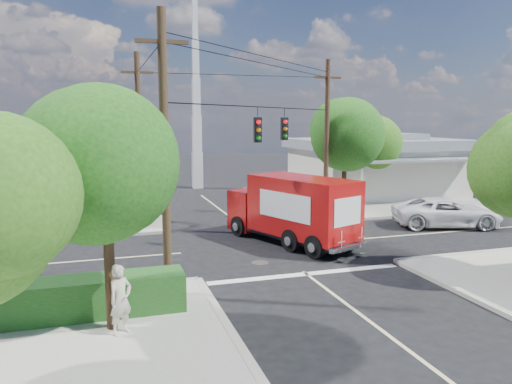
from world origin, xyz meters
name	(u,v)px	position (x,y,z in m)	size (l,w,h in m)	color
ground	(269,246)	(0.00, 0.00, 0.00)	(120.00, 120.00, 0.00)	black
sidewalk_ne	(363,198)	(10.88, 10.88, 0.07)	(14.12, 14.12, 0.14)	#9C978C
sidewalk_nw	(37,215)	(-10.88, 10.88, 0.07)	(14.12, 14.12, 0.14)	#9C978C
road_markings	(280,254)	(0.00, -1.47, 0.01)	(32.00, 32.00, 0.01)	beige
building_ne	(376,165)	(12.50, 11.97, 2.32)	(11.80, 10.20, 4.50)	beige
building_nw	(18,176)	(-12.00, 12.46, 2.22)	(10.80, 10.20, 4.30)	beige
radio_tower	(197,120)	(0.50, 20.00, 5.64)	(0.80, 0.80, 17.00)	silver
tree_sw_front	(106,173)	(-6.99, -7.54, 4.33)	(3.88, 3.78, 6.03)	#422D1C
tree_ne_front	(346,135)	(7.21, 6.76, 4.77)	(4.21, 4.14, 6.66)	#422D1C
tree_ne_back	(365,142)	(9.81, 8.96, 4.19)	(3.77, 3.66, 5.82)	#422D1C
palm_nw_front	(92,131)	(-7.50, 7.50, 5.04)	(3.01, 3.08, 5.59)	#422D1C
palm_nw_back	(55,138)	(-9.50, 9.00, 4.67)	(3.01, 3.08, 5.19)	#422D1C
utility_poles	(226,142)	(-1.58, 1.60, 4.67)	(12.00, 10.68, 9.00)	#473321
picket_fence	(82,289)	(-7.80, -5.60, 0.68)	(5.94, 0.06, 1.00)	silver
hedge_sw	(74,298)	(-8.00, -6.40, 0.69)	(6.20, 1.20, 1.10)	#164115
vending_boxes	(338,202)	(6.50, 6.20, 0.69)	(1.90, 0.50, 1.10)	#AC1916
delivery_truck	(292,210)	(1.18, 0.18, 1.59)	(4.64, 7.49, 3.13)	black
parked_car	(447,212)	(10.37, 1.13, 0.77)	(2.57, 5.57, 1.55)	silver
pedestrian	(121,300)	(-6.77, -7.96, 1.07)	(0.68, 0.45, 1.85)	beige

